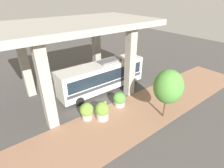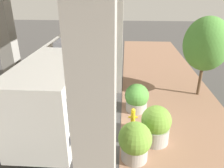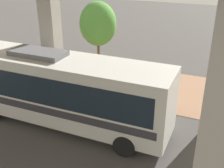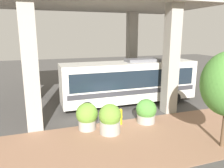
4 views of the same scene
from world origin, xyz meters
name	(u,v)px [view 3 (image 3 of 4)]	position (x,y,z in m)	size (l,w,h in m)	color
ground_plane	(131,106)	(0.00, 0.00, 0.00)	(80.00, 80.00, 0.00)	#474442
sidewalk_strip	(146,86)	(-3.00, 0.00, 0.01)	(6.00, 40.00, 0.02)	#936B51
bus	(60,87)	(3.08, -2.68, 2.05)	(2.68, 11.11, 3.80)	silver
fire_hydrant	(127,92)	(-0.59, -0.48, 0.55)	(0.46, 0.22, 1.08)	gold
planter_front	(103,82)	(-0.84, -2.19, 0.78)	(1.35, 1.35, 1.61)	#9E998E
planter_middle	(149,83)	(-1.56, 0.57, 0.89)	(1.32, 1.32, 1.80)	#9E998E
planter_back	(164,94)	(-0.60, 1.74, 0.85)	(1.35, 1.35, 1.69)	#9E998E
street_tree_near	(98,24)	(-4.98, -4.48, 3.37)	(2.73, 2.73, 5.01)	brown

